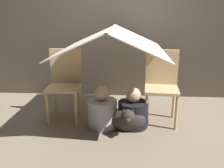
{
  "coord_description": "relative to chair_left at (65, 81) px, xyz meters",
  "views": [
    {
      "loc": [
        0.2,
        -2.93,
        1.37
      ],
      "look_at": [
        0.0,
        0.06,
        0.5
      ],
      "focal_mm": 40.0,
      "sensor_mm": 36.0,
      "label": 1
    }
  ],
  "objects": [
    {
      "name": "wall_back",
      "position": [
        0.62,
        1.0,
        0.75
      ],
      "size": [
        7.0,
        0.05,
        2.5
      ],
      "color": "#4C4238",
      "rests_on": "ground_plane"
    },
    {
      "name": "chair_left",
      "position": [
        0.0,
        0.0,
        0.0
      ],
      "size": [
        0.42,
        0.42,
        0.91
      ],
      "rotation": [
        0.0,
        0.0,
        0.03
      ],
      "color": "#D1B27F",
      "rests_on": "ground_plane"
    },
    {
      "name": "person_front",
      "position": [
        0.51,
        -0.25,
        -0.3
      ],
      "size": [
        0.35,
        0.35,
        0.53
      ],
      "color": "#B2B2B7",
      "rests_on": "ground_plane"
    },
    {
      "name": "chair_right",
      "position": [
        1.24,
        -0.0,
        0.0
      ],
      "size": [
        0.44,
        0.44,
        0.91
      ],
      "rotation": [
        0.0,
        0.0,
        -0.07
      ],
      "color": "#D1B27F",
      "rests_on": "ground_plane"
    },
    {
      "name": "dog",
      "position": [
        0.83,
        -0.36,
        -0.35
      ],
      "size": [
        0.42,
        0.36,
        0.35
      ],
      "color": "#332D28",
      "rests_on": "ground_plane"
    },
    {
      "name": "ground_plane",
      "position": [
        0.62,
        -0.14,
        -0.5
      ],
      "size": [
        8.8,
        8.8,
        0.0
      ],
      "primitive_type": "plane",
      "color": "gray"
    },
    {
      "name": "sheet_canopy",
      "position": [
        0.62,
        -0.08,
        0.55
      ],
      "size": [
        1.24,
        1.55,
        0.28
      ],
      "color": "silver"
    },
    {
      "name": "person_second",
      "position": [
        0.89,
        -0.21,
        -0.32
      ],
      "size": [
        0.37,
        0.37,
        0.5
      ],
      "color": "black",
      "rests_on": "ground_plane"
    }
  ]
}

